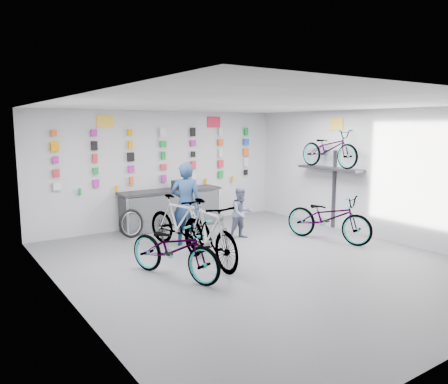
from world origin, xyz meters
TOP-DOWN VIEW (x-y plane):
  - floor at (0.00, 0.00)m, footprint 8.00×8.00m
  - ceiling at (0.00, 0.00)m, footprint 8.00×8.00m
  - wall_back at (0.00, 4.00)m, footprint 7.00×0.00m
  - wall_left at (-3.50, 0.00)m, footprint 0.00×8.00m
  - wall_right at (3.50, 0.00)m, footprint 0.00×8.00m
  - counter at (0.00, 3.54)m, footprint 2.70×0.66m
  - merch_wall at (0.09, 3.93)m, footprint 5.58×0.08m
  - wall_bracket at (3.33, 1.20)m, footprint 0.39×1.90m
  - sign_left at (-1.50, 3.98)m, footprint 0.42×0.02m
  - sign_right at (1.60, 3.98)m, footprint 0.42×0.02m
  - sign_side at (3.48, 1.20)m, footprint 0.02×0.40m
  - bike_left at (-1.70, 0.14)m, footprint 1.33×2.10m
  - bike_center at (-0.84, 0.40)m, footprint 0.68×2.07m
  - bike_right at (2.37, 0.35)m, footprint 1.29×2.20m
  - bike_service at (-0.73, 1.75)m, footprint 0.96×1.97m
  - bike_wall at (3.25, 1.20)m, footprint 0.63×1.80m
  - clerk at (-0.50, 1.85)m, footprint 0.79×0.77m
  - customer at (0.84, 1.63)m, footprint 0.59×0.46m
  - spare_wheel at (-1.25, 3.17)m, footprint 0.70×0.32m
  - register at (0.24, 3.55)m, footprint 0.34×0.35m

SIDE VIEW (x-z plane):
  - floor at x=0.00m, z-range 0.00..0.00m
  - spare_wheel at x=-1.25m, z-range 0.00..0.68m
  - counter at x=0.00m, z-range -0.01..0.99m
  - bike_left at x=-1.70m, z-range 0.00..1.04m
  - bike_right at x=2.37m, z-range 0.00..1.09m
  - bike_service at x=-0.73m, z-range 0.00..1.14m
  - customer at x=0.84m, z-range 0.00..1.21m
  - bike_center at x=-0.84m, z-range 0.00..1.23m
  - clerk at x=-0.50m, z-range 0.00..1.84m
  - register at x=0.24m, z-range 1.00..1.22m
  - wall_bracket at x=3.33m, z-range 0.46..2.46m
  - wall_back at x=0.00m, z-range -2.00..5.00m
  - wall_left at x=-3.50m, z-range -2.50..5.50m
  - wall_right at x=3.50m, z-range -2.50..5.50m
  - merch_wall at x=0.09m, z-range 1.02..2.59m
  - bike_wall at x=3.25m, z-range 1.58..2.53m
  - sign_side at x=3.48m, z-range 2.50..2.80m
  - sign_left at x=-1.50m, z-range 2.57..2.87m
  - sign_right at x=1.60m, z-range 2.57..2.87m
  - ceiling at x=0.00m, z-range 3.00..3.00m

